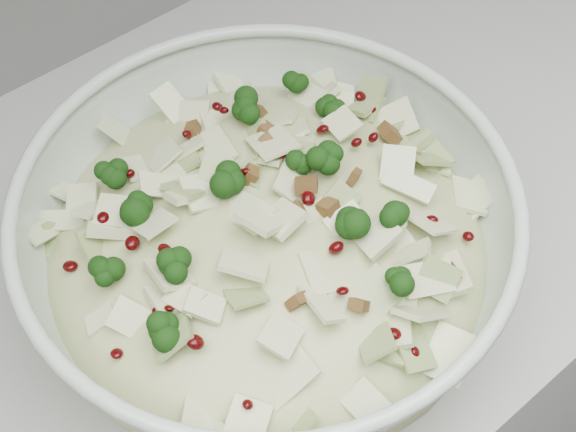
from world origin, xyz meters
name	(u,v)px	position (x,y,z in m)	size (l,w,h in m)	color
mixing_bowl	(268,250)	(0.55, 1.60, 0.98)	(0.41, 0.41, 0.15)	#B6C9B9
salad	(267,232)	(0.55, 1.60, 1.00)	(0.46, 0.46, 0.15)	#BFC587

